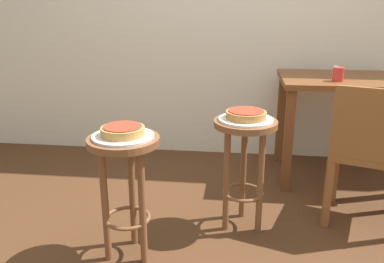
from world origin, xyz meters
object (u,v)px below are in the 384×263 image
Objects in this scene: pizza_foreground at (123,131)px; wooden_chair at (368,151)px; cup_near_edge at (338,74)px; serving_plate_middle at (246,119)px; stool_foreground at (125,171)px; stool_middle at (244,151)px; serving_plate_foreground at (123,136)px; pizza_middle at (246,114)px; condiment_shaker at (335,72)px; dining_table at (340,96)px.

wooden_chair is (1.29, 0.47, -0.22)m from pizza_foreground.
serving_plate_middle is at bearing -133.71° from cup_near_edge.
stool_middle is at bearing 31.73° from stool_foreground.
pizza_middle reaches higher than serving_plate_foreground.
stool_middle is at bearing 31.73° from serving_plate_foreground.
stool_middle is at bearing -129.67° from condiment_shaker.
pizza_foreground is at bearing -3.58° from stool_foreground.
stool_middle is 0.95m from cup_near_edge.
serving_plate_middle is (0.59, 0.36, 0.18)m from stool_foreground.
serving_plate_middle is at bearing 31.73° from stool_foreground.
serving_plate_middle is 3.44× the size of condiment_shaker.
pizza_middle is 2.39× the size of cup_near_edge.
pizza_foreground reaches higher than serving_plate_middle.
condiment_shaker is at bearing 88.60° from cup_near_edge.
cup_near_edge is 0.10m from condiment_shaker.
serving_plate_middle is (0.59, 0.36, -0.03)m from pizza_foreground.
dining_table reaches higher than serving_plate_middle.
stool_middle is (0.59, 0.36, -0.18)m from serving_plate_foreground.
serving_plate_middle is at bearing 31.73° from pizza_foreground.
cup_near_edge is (1.20, 1.01, 0.15)m from serving_plate_foreground.
stool_foreground is 7.45× the size of condiment_shaker.
wooden_chair is (0.02, -0.70, -0.16)m from dining_table.
serving_plate_foreground is 0.71m from stool_middle.
cup_near_edge is (0.61, 0.64, 0.15)m from serving_plate_middle.
wooden_chair is at bearing 19.94° from serving_plate_foreground.
cup_near_edge reaches higher than pizza_foreground.
serving_plate_middle is (0.59, 0.36, 0.00)m from serving_plate_foreground.
pizza_foreground is (-0.00, 0.00, 0.03)m from serving_plate_foreground.
pizza_middle is at bearing 0.00° from serving_plate_middle.
stool_foreground is 0.72m from pizza_middle.
pizza_foreground is 0.25× the size of wooden_chair.
serving_plate_foreground is at bearing -137.42° from condiment_shaker.
pizza_foreground is 0.72m from stool_middle.
serving_plate_foreground reaches higher than stool_middle.
stool_foreground is at bearing -148.27° from serving_plate_middle.
dining_table reaches higher than stool_middle.
pizza_foreground is 2.27× the size of cup_near_edge.
dining_table is at bearing 42.51° from stool_foreground.
pizza_foreground is at bearing -148.27° from pizza_middle.
cup_near_edge is at bearing -113.11° from dining_table.
cup_near_edge is at bearing 46.29° from pizza_middle.
stool_foreground is 1.37m from wooden_chair.
pizza_middle reaches higher than stool_foreground.
condiment_shaker reaches higher than serving_plate_middle.
serving_plate_foreground is 0.03m from pizza_foreground.
serving_plate_foreground is 1.72m from dining_table.
pizza_foreground reaches higher than stool_foreground.
pizza_foreground is 1.38m from wooden_chair.
cup_near_edge is 1.06× the size of condiment_shaker.
stool_foreground is at bearing -137.49° from dining_table.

